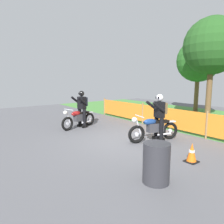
{
  "coord_description": "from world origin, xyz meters",
  "views": [
    {
      "loc": [
        5.68,
        -4.97,
        2.22
      ],
      "look_at": [
        -1.04,
        0.06,
        0.9
      ],
      "focal_mm": 33.78,
      "sensor_mm": 36.0,
      "label": 1
    }
  ],
  "objects_px": {
    "motorcycle_lead": "(154,128)",
    "traffic_cone": "(192,153)",
    "spare_drum": "(156,163)",
    "motorcycle_trailing": "(79,118)",
    "rider_lead": "(159,115)",
    "rider_trailing": "(82,107)"
  },
  "relations": [
    {
      "from": "motorcycle_trailing",
      "to": "spare_drum",
      "type": "xyz_separation_m",
      "value": [
        5.58,
        -1.1,
        -0.01
      ]
    },
    {
      "from": "motorcycle_lead",
      "to": "rider_lead",
      "type": "height_order",
      "value": "rider_lead"
    },
    {
      "from": "motorcycle_lead",
      "to": "rider_lead",
      "type": "bearing_deg",
      "value": -179.49
    },
    {
      "from": "motorcycle_lead",
      "to": "traffic_cone",
      "type": "height_order",
      "value": "motorcycle_lead"
    },
    {
      "from": "motorcycle_lead",
      "to": "traffic_cone",
      "type": "bearing_deg",
      "value": 87.15
    },
    {
      "from": "rider_lead",
      "to": "rider_trailing",
      "type": "bearing_deg",
      "value": -56.28
    },
    {
      "from": "spare_drum",
      "to": "rider_lead",
      "type": "bearing_deg",
      "value": 129.79
    },
    {
      "from": "traffic_cone",
      "to": "spare_drum",
      "type": "relative_size",
      "value": 0.6
    },
    {
      "from": "rider_lead",
      "to": "motorcycle_trailing",
      "type": "bearing_deg",
      "value": -53.05
    },
    {
      "from": "rider_trailing",
      "to": "spare_drum",
      "type": "height_order",
      "value": "rider_trailing"
    },
    {
      "from": "motorcycle_lead",
      "to": "rider_lead",
      "type": "relative_size",
      "value": 1.18
    },
    {
      "from": "motorcycle_lead",
      "to": "traffic_cone",
      "type": "relative_size",
      "value": 3.77
    },
    {
      "from": "motorcycle_trailing",
      "to": "traffic_cone",
      "type": "height_order",
      "value": "motorcycle_trailing"
    },
    {
      "from": "motorcycle_trailing",
      "to": "rider_trailing",
      "type": "bearing_deg",
      "value": -179.49
    },
    {
      "from": "motorcycle_lead",
      "to": "spare_drum",
      "type": "distance_m",
      "value": 3.11
    },
    {
      "from": "motorcycle_trailing",
      "to": "rider_trailing",
      "type": "xyz_separation_m",
      "value": [
        -0.05,
        0.21,
        0.5
      ]
    },
    {
      "from": "spare_drum",
      "to": "motorcycle_trailing",
      "type": "bearing_deg",
      "value": 168.86
    },
    {
      "from": "motorcycle_trailing",
      "to": "rider_trailing",
      "type": "relative_size",
      "value": 1.14
    },
    {
      "from": "rider_trailing",
      "to": "traffic_cone",
      "type": "relative_size",
      "value": 3.19
    },
    {
      "from": "rider_lead",
      "to": "traffic_cone",
      "type": "bearing_deg",
      "value": 81.01
    },
    {
      "from": "motorcycle_trailing",
      "to": "spare_drum",
      "type": "relative_size",
      "value": 2.19
    },
    {
      "from": "motorcycle_trailing",
      "to": "rider_lead",
      "type": "distance_m",
      "value": 3.81
    }
  ]
}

